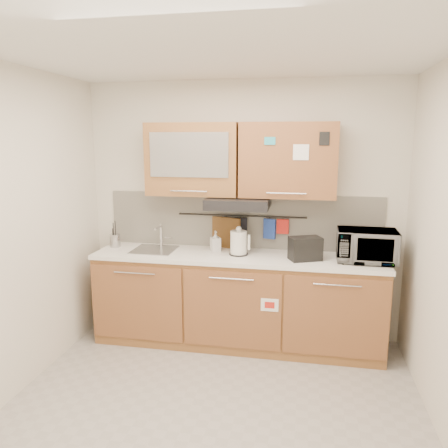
% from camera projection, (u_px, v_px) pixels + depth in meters
% --- Properties ---
extents(floor, '(3.20, 3.20, 0.00)m').
position_uv_depth(floor, '(212.00, 414.00, 3.28)').
color(floor, '#9E9993').
rests_on(floor, ground).
extents(ceiling, '(3.20, 3.20, 0.00)m').
position_uv_depth(ceiling, '(209.00, 48.00, 2.77)').
color(ceiling, white).
rests_on(ceiling, wall_back).
extents(wall_back, '(3.20, 0.00, 3.20)m').
position_uv_depth(wall_back, '(242.00, 211.00, 4.47)').
color(wall_back, silver).
rests_on(wall_back, ground).
extents(wall_left, '(0.00, 3.00, 3.00)m').
position_uv_depth(wall_left, '(5.00, 236.00, 3.32)').
color(wall_left, silver).
rests_on(wall_left, ground).
extents(base_cabinet, '(2.80, 0.64, 0.88)m').
position_uv_depth(base_cabinet, '(237.00, 305.00, 4.35)').
color(base_cabinet, '#A06B38').
rests_on(base_cabinet, floor).
extents(countertop, '(2.82, 0.62, 0.04)m').
position_uv_depth(countertop, '(237.00, 257.00, 4.25)').
color(countertop, white).
rests_on(countertop, base_cabinet).
extents(backsplash, '(2.80, 0.02, 0.56)m').
position_uv_depth(backsplash, '(242.00, 221.00, 4.48)').
color(backsplash, silver).
rests_on(backsplash, countertop).
extents(upper_cabinets, '(1.82, 0.37, 0.70)m').
position_uv_depth(upper_cabinets, '(239.00, 160.00, 4.20)').
color(upper_cabinets, '#A06B38').
rests_on(upper_cabinets, wall_back).
extents(range_hood, '(0.60, 0.46, 0.10)m').
position_uv_depth(range_hood, '(238.00, 203.00, 4.21)').
color(range_hood, black).
rests_on(range_hood, upper_cabinets).
extents(sink, '(0.42, 0.40, 0.26)m').
position_uv_depth(sink, '(155.00, 250.00, 4.42)').
color(sink, silver).
rests_on(sink, countertop).
extents(utensil_rail, '(1.30, 0.02, 0.02)m').
position_uv_depth(utensil_rail, '(241.00, 216.00, 4.43)').
color(utensil_rail, black).
rests_on(utensil_rail, backsplash).
extents(utensil_crock, '(0.14, 0.14, 0.27)m').
position_uv_depth(utensil_crock, '(115.00, 240.00, 4.54)').
color(utensil_crock, '#A8A8AD').
rests_on(utensil_crock, countertop).
extents(kettle, '(0.20, 0.18, 0.28)m').
position_uv_depth(kettle, '(239.00, 243.00, 4.23)').
color(kettle, silver).
rests_on(kettle, countertop).
extents(toaster, '(0.33, 0.27, 0.22)m').
position_uv_depth(toaster, '(305.00, 248.00, 4.04)').
color(toaster, black).
rests_on(toaster, countertop).
extents(microwave, '(0.54, 0.37, 0.29)m').
position_uv_depth(microwave, '(367.00, 246.00, 3.99)').
color(microwave, '#999999').
rests_on(microwave, countertop).
extents(soap_bottle, '(0.12, 0.13, 0.20)m').
position_uv_depth(soap_bottle, '(216.00, 241.00, 4.37)').
color(soap_bottle, '#999999').
rests_on(soap_bottle, countertop).
extents(cutting_board, '(0.31, 0.11, 0.39)m').
position_uv_depth(cutting_board, '(226.00, 236.00, 4.48)').
color(cutting_board, brown).
rests_on(cutting_board, utensil_rail).
extents(oven_mitt, '(0.13, 0.06, 0.20)m').
position_uv_depth(oven_mitt, '(269.00, 229.00, 4.39)').
color(oven_mitt, '#213E9A').
rests_on(oven_mitt, utensil_rail).
extents(dark_pouch, '(0.15, 0.07, 0.22)m').
position_uv_depth(dark_pouch, '(240.00, 229.00, 4.44)').
color(dark_pouch, black).
rests_on(dark_pouch, utensil_rail).
extents(pot_holder, '(0.12, 0.03, 0.15)m').
position_uv_depth(pot_holder, '(283.00, 227.00, 4.36)').
color(pot_holder, red).
rests_on(pot_holder, utensil_rail).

